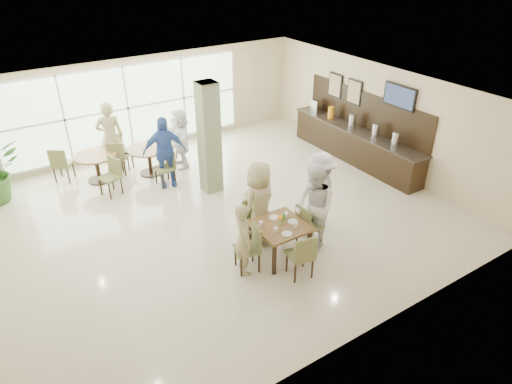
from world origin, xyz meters
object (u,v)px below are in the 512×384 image
main_table (280,228)px  adult_b (180,138)px  teen_far (259,203)px  teen_standing (320,190)px  buffet_counter (355,142)px  teen_left (243,239)px  round_table_left (96,161)px  adult_standing (110,137)px  teen_right (314,208)px  round_table_right (149,154)px  adult_a (164,152)px

main_table → adult_b: (0.13, 4.90, 0.17)m
teen_far → teen_standing: (1.43, -0.23, -0.03)m
buffet_counter → teen_left: (-5.34, -2.56, 0.19)m
adult_b → main_table: bearing=11.9°
main_table → teen_standing: bearing=18.1°
round_table_left → adult_b: 2.29m
adult_standing → teen_right: bearing=127.5°
teen_far → round_table_right: bearing=-100.1°
round_table_right → teen_standing: teen_standing is taller
teen_standing → adult_b: size_ratio=1.05×
round_table_left → teen_far: (2.08, -4.61, 0.34)m
main_table → buffet_counter: size_ratio=0.21×
main_table → adult_a: adult_a is taller
main_table → adult_b: bearing=88.4°
round_table_left → teen_standing: (3.51, -4.83, 0.31)m
buffet_counter → teen_standing: size_ratio=2.67×
teen_right → adult_standing: 6.25m
adult_a → buffet_counter: bearing=-3.7°
teen_left → adult_a: 4.11m
teen_standing → adult_standing: bearing=-126.4°
round_table_left → main_table: bearing=-68.3°
teen_far → teen_right: size_ratio=1.00×
main_table → teen_left: 0.86m
main_table → teen_standing: size_ratio=0.57×
buffet_counter → teen_right: size_ratio=2.56×
teen_standing → adult_b: (-1.26, 4.44, -0.04)m
round_table_left → adult_a: adult_a is taller
buffet_counter → adult_standing: size_ratio=2.41×
round_table_left → buffet_counter: buffet_counter is taller
teen_left → teen_far: (0.82, 0.70, 0.16)m
teen_right → adult_b: bearing=-165.9°
main_table → adult_a: 4.15m
main_table → adult_b: 4.90m
teen_left → adult_b: size_ratio=0.89×
round_table_right → teen_standing: (2.19, -4.49, 0.31)m
adult_standing → teen_far: bearing=122.2°
round_table_left → adult_standing: size_ratio=0.56×
teen_left → teen_standing: (2.25, 0.48, 0.13)m
teen_far → teen_left: bearing=20.4°
teen_standing → adult_standing: size_ratio=0.90×
adult_b → teen_standing: bearing=29.4°
adult_a → adult_standing: size_ratio=0.96×
round_table_right → adult_b: (0.93, -0.05, 0.26)m
round_table_right → adult_standing: (-0.74, 0.77, 0.40)m
round_table_right → teen_far: bearing=-79.9°
teen_far → teen_right: teen_right is taller
main_table → teen_left: bearing=-178.7°
buffet_counter → teen_standing: (-3.08, -2.08, 0.33)m
round_table_left → teen_right: teen_right is taller
teen_far → adult_a: 3.46m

